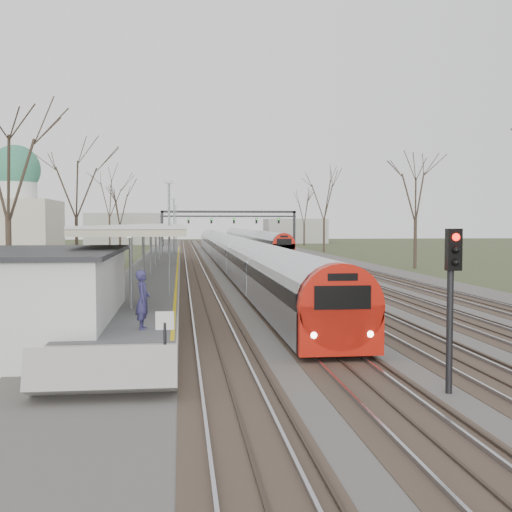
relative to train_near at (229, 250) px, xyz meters
The scene contains 13 objects.
ground 49.05m from the train_near, 87.08° to the right, with size 300.00×300.00×0.00m, color #384223.
track_bed 6.79m from the train_near, 65.39° to the left, with size 24.00×160.00×0.22m.
platform 13.24m from the train_near, 119.74° to the right, with size 3.50×69.00×1.00m, color #9E9B93.
canopy 17.44m from the train_near, 112.29° to the right, with size 4.10×50.00×3.11m.
station_building 42.17m from the train_near, 103.72° to the right, with size 6.00×9.00×3.20m, color silver.
signal_gantry 36.29m from the train_near, 85.57° to the left, with size 21.00×0.59×6.08m.
tree_west_near 32.48m from the train_near, 114.99° to the right, with size 5.00×5.00×10.30m.
tree_west_far 15.94m from the train_near, behind, with size 5.50×5.50×11.33m.
tree_east_far 18.83m from the train_near, 22.89° to the right, with size 5.00×5.00×10.30m.
train_near is the anchor object (origin of this frame).
train_far 46.80m from the train_near, 81.40° to the left, with size 2.62×75.21×3.05m.
passenger 44.09m from the train_near, 97.62° to the right, with size 0.66×0.43×1.81m, color navy.
signal_post 48.55m from the train_near, 87.93° to the right, with size 0.35×0.45×4.10m.
Camera 1 is at (-7.20, -14.19, 4.25)m, focal length 45.00 mm.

